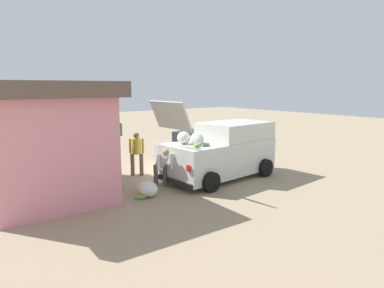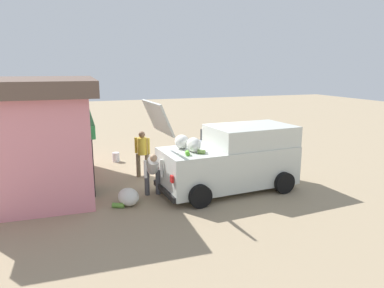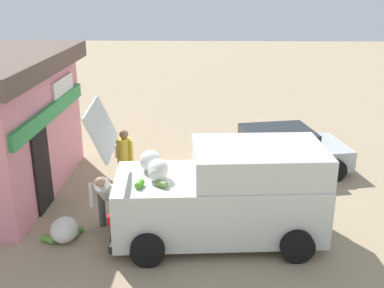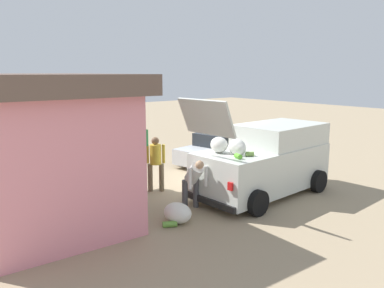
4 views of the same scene
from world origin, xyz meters
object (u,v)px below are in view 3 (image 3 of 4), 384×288
Objects in this scene: delivery_van at (225,193)px; unloaded_banana_pile at (64,230)px; parked_sedan at (277,151)px; paint_bucket at (119,150)px; customer_bending at (106,196)px; vendor_standing at (125,156)px.

delivery_van is 5.68× the size of unloaded_banana_pile.
parked_sedan reaches higher than paint_bucket.
customer_bending is 3.59× the size of paint_bucket.
parked_sedan is 10.89× the size of paint_bucket.
vendor_standing is 1.99× the size of unloaded_banana_pile.
delivery_van is at bearing -146.51° from paint_bucket.
customer_bending is 4.50m from paint_bucket.
vendor_standing is at bearing -2.94° from customer_bending.
parked_sedan is 2.53× the size of vendor_standing.
vendor_standing is 1.98m from customer_bending.
delivery_van is 2.55m from customer_bending.
vendor_standing reaches higher than customer_bending.
customer_bending is at bearing -63.20° from unloaded_banana_pile.
unloaded_banana_pile is 4.85m from paint_bucket.
delivery_van reaches higher than customer_bending.
parked_sedan is 6.31m from unloaded_banana_pile.
delivery_van is at bearing -131.64° from vendor_standing.
delivery_van is at bearing -94.32° from customer_bending.
paint_bucket is (0.99, 4.68, -0.38)m from parked_sedan.
delivery_van is 3.46m from unloaded_banana_pile.
unloaded_banana_pile is at bearing 176.33° from paint_bucket.
paint_bucket is (2.45, 0.62, -0.77)m from vendor_standing.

